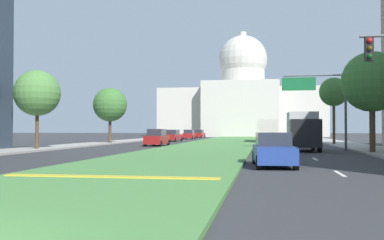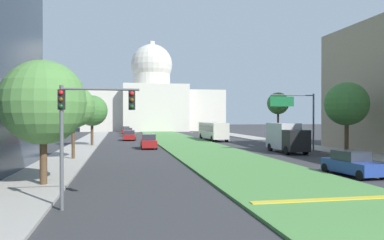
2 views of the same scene
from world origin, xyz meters
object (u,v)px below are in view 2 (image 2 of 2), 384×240
(sedan_far_horizon, at_px, (128,132))
(box_truck_delivery, at_px, (286,137))
(sedan_very_far, at_px, (126,130))
(overhead_guide_sign, at_px, (298,110))
(street_tree_right_mid, at_px, (347,104))
(city_bus, at_px, (213,130))
(street_tree_left_mid, at_px, (73,107))
(capitol_building, at_px, (152,103))
(street_tree_left_near, at_px, (43,103))
(sedan_distant, at_px, (130,136))
(street_tree_right_far, at_px, (278,104))
(street_tree_left_far, at_px, (92,111))
(traffic_light_near_left, at_px, (83,119))
(sedan_lead_stopped, at_px, (352,164))
(sedan_midblock, at_px, (149,142))

(sedan_far_horizon, bearing_deg, box_truck_delivery, -67.47)
(sedan_very_far, bearing_deg, overhead_guide_sign, -70.89)
(street_tree_right_mid, relative_size, city_bus, 0.67)
(street_tree_left_mid, xyz_separation_m, street_tree_right_mid, (26.46, -1.04, 0.37))
(capitol_building, relative_size, city_bus, 3.59)
(street_tree_left_near, relative_size, sedan_far_horizon, 1.66)
(box_truck_delivery, bearing_deg, city_bus, 97.04)
(sedan_distant, bearing_deg, street_tree_right_far, -32.18)
(street_tree_left_far, bearing_deg, sedan_distant, 66.49)
(traffic_light_near_left, height_order, sedan_lead_stopped, traffic_light_near_left)
(capitol_building, distance_m, sedan_midblock, 67.73)
(sedan_midblock, bearing_deg, sedan_lead_stopped, -64.06)
(overhead_guide_sign, relative_size, street_tree_left_near, 0.92)
(traffic_light_near_left, bearing_deg, city_bus, 69.48)
(street_tree_right_mid, relative_size, sedan_midblock, 1.70)
(traffic_light_near_left, height_order, street_tree_left_far, street_tree_left_far)
(street_tree_right_mid, bearing_deg, street_tree_left_near, -155.37)
(street_tree_left_near, xyz_separation_m, sedan_distant, (5.69, 41.47, -3.88))
(street_tree_left_far, relative_size, street_tree_right_far, 0.92)
(street_tree_left_far, bearing_deg, street_tree_left_mid, -91.66)
(street_tree_left_mid, bearing_deg, box_truck_delivery, 8.29)
(sedan_far_horizon, bearing_deg, capitol_building, 77.61)
(sedan_far_horizon, bearing_deg, sedan_lead_stopped, -76.23)
(sedan_far_horizon, bearing_deg, street_tree_left_near, -95.85)
(street_tree_right_far, height_order, sedan_lead_stopped, street_tree_right_far)
(street_tree_right_mid, relative_size, sedan_far_horizon, 1.74)
(box_truck_delivery, bearing_deg, capitol_building, 96.41)
(traffic_light_near_left, xyz_separation_m, sedan_lead_stopped, (16.59, 6.14, -3.03))
(overhead_guide_sign, distance_m, sedan_lead_stopped, 17.54)
(capitol_building, bearing_deg, sedan_lead_stopped, -86.43)
(traffic_light_near_left, xyz_separation_m, overhead_guide_sign, (20.94, 22.69, 0.84))
(street_tree_left_mid, height_order, sedan_lead_stopped, street_tree_left_mid)
(box_truck_delivery, bearing_deg, street_tree_right_far, 70.31)
(overhead_guide_sign, xyz_separation_m, street_tree_left_far, (-23.08, 12.59, 0.08))
(street_tree_left_mid, distance_m, sedan_midblock, 14.05)
(street_tree_left_mid, bearing_deg, street_tree_right_mid, -2.24)
(street_tree_right_mid, distance_m, street_tree_right_far, 16.36)
(street_tree_left_mid, relative_size, box_truck_delivery, 1.05)
(street_tree_right_mid, distance_m, city_bus, 27.64)
(sedan_midblock, relative_size, sedan_very_far, 0.94)
(sedan_lead_stopped, bearing_deg, box_truck_delivery, 80.24)
(sedan_very_far, bearing_deg, capitol_building, 70.34)
(capitol_building, height_order, overhead_guide_sign, capitol_building)
(traffic_light_near_left, height_order, sedan_midblock, traffic_light_near_left)
(street_tree_left_mid, bearing_deg, street_tree_left_far, 88.34)
(overhead_guide_sign, bearing_deg, sedan_lead_stopped, -104.71)
(sedan_far_horizon, xyz_separation_m, sedan_very_far, (-0.15, 13.37, -0.01))
(overhead_guide_sign, xyz_separation_m, sedan_very_far, (-18.03, 52.05, -3.85))
(traffic_light_near_left, xyz_separation_m, sedan_very_far, (2.91, 74.74, -3.01))
(street_tree_right_mid, bearing_deg, sedan_far_horizon, 115.55)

